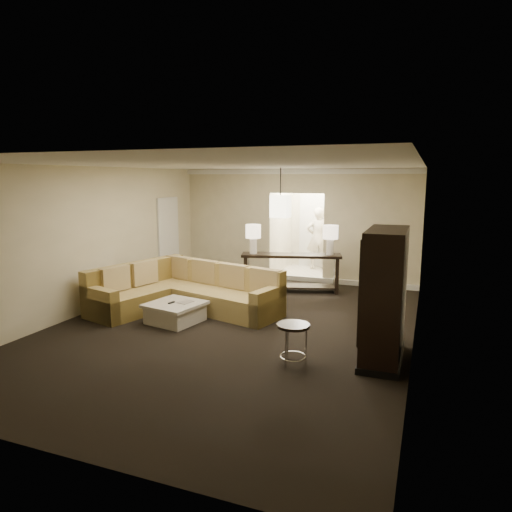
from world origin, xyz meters
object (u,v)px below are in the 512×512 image
at_px(sectional_sofa, 184,292).
at_px(person, 318,235).
at_px(coffee_table, 175,312).
at_px(armoire, 384,299).
at_px(console_table, 291,269).
at_px(drink_table, 293,335).

relative_size(sectional_sofa, person, 1.82).
xyz_separation_m(coffee_table, armoire, (3.67, -0.45, 0.72)).
xyz_separation_m(console_table, person, (-0.04, 2.77, 0.46)).
bearing_deg(armoire, console_table, 124.96).
bearing_deg(person, armoire, 90.54).
relative_size(sectional_sofa, console_table, 1.54).
bearing_deg(sectional_sofa, coffee_table, -57.33).
height_order(console_table, armoire, armoire).
bearing_deg(console_table, sectional_sofa, -141.03).
distance_m(armoire, person, 6.60).
distance_m(console_table, drink_table, 4.14).
bearing_deg(armoire, coffee_table, 172.99).
distance_m(coffee_table, console_table, 3.22).
height_order(coffee_table, drink_table, drink_table).
xyz_separation_m(console_table, drink_table, (1.21, -3.96, -0.10)).
distance_m(drink_table, person, 6.87).
height_order(coffee_table, console_table, console_table).
bearing_deg(person, drink_table, 79.75).
distance_m(console_table, armoire, 4.14).
height_order(console_table, person, person).
relative_size(coffee_table, drink_table, 1.82).
height_order(sectional_sofa, armoire, armoire).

